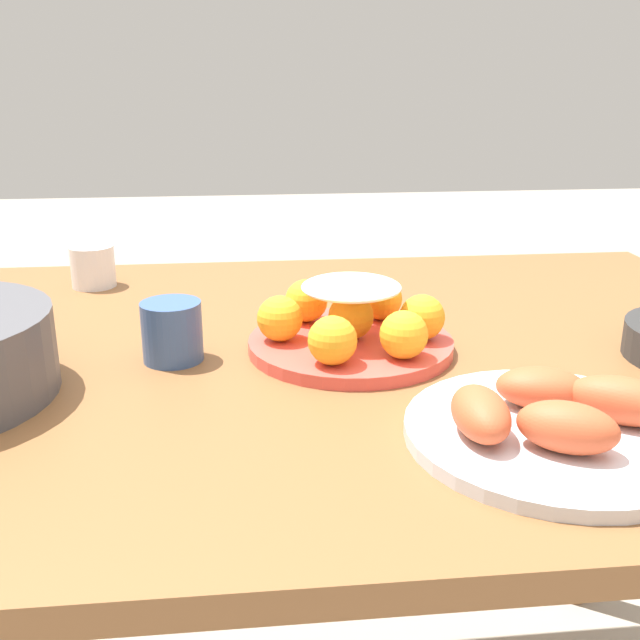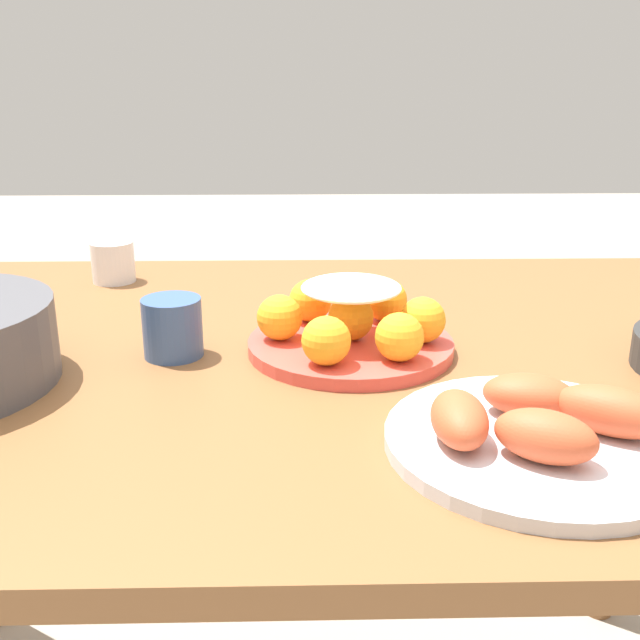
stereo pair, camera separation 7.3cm
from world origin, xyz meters
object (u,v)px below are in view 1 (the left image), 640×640
(cake_plate, at_px, (352,325))
(dining_table, at_px, (291,419))
(cup_near, at_px, (93,266))
(cup_far, at_px, (172,331))
(seafood_platter, at_px, (555,422))

(cake_plate, bearing_deg, dining_table, -8.95)
(dining_table, xyz_separation_m, cup_near, (0.30, -0.32, 0.13))
(cake_plate, xyz_separation_m, cup_near, (0.38, -0.34, -0.00))
(cake_plate, distance_m, cup_near, 0.51)
(cup_far, bearing_deg, seafood_platter, 146.53)
(dining_table, xyz_separation_m, cup_far, (0.14, 0.02, 0.14))
(seafood_platter, bearing_deg, cup_far, -33.47)
(dining_table, height_order, cup_near, cup_near)
(dining_table, xyz_separation_m, cake_plate, (-0.08, 0.01, 0.13))
(seafood_platter, bearing_deg, cake_plate, -58.72)
(dining_table, relative_size, cake_plate, 5.34)
(seafood_platter, height_order, cup_near, cup_near)
(seafood_platter, bearing_deg, cup_near, -48.05)
(dining_table, distance_m, cup_near, 0.46)
(cake_plate, distance_m, seafood_platter, 0.31)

